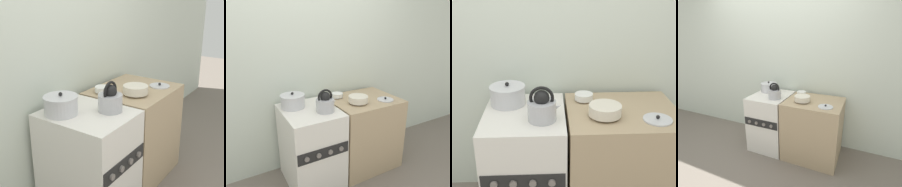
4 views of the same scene
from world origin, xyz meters
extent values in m
cube|color=silver|center=(0.00, 0.71, 1.25)|extent=(7.00, 0.06, 2.50)
cube|color=silver|center=(0.00, 0.32, 0.41)|extent=(0.53, 0.64, 0.82)
cube|color=black|center=(0.00, 0.00, 0.51)|extent=(0.51, 0.01, 0.11)
cylinder|color=slate|center=(-0.17, -0.01, 0.51)|extent=(0.04, 0.02, 0.04)
cylinder|color=slate|center=(-0.06, -0.01, 0.51)|extent=(0.04, 0.02, 0.04)
cylinder|color=slate|center=(0.06, -0.01, 0.51)|extent=(0.04, 0.02, 0.04)
cylinder|color=slate|center=(0.17, -0.01, 0.51)|extent=(0.04, 0.02, 0.04)
cube|color=tan|center=(0.65, 0.32, 0.41)|extent=(0.74, 0.63, 0.82)
cylinder|color=#B2B2B7|center=(0.12, 0.20, 0.88)|extent=(0.18, 0.18, 0.12)
sphere|color=black|center=(0.12, 0.20, 0.97)|extent=(0.10, 0.10, 0.10)
torus|color=black|center=(0.12, 0.20, 0.97)|extent=(0.15, 0.02, 0.15)
cone|color=#B2B2B7|center=(0.20, 0.20, 0.90)|extent=(0.09, 0.04, 0.07)
cylinder|color=silver|center=(-0.12, 0.46, 0.88)|extent=(0.24, 0.24, 0.12)
cylinder|color=silver|center=(-0.12, 0.46, 0.95)|extent=(0.24, 0.24, 0.01)
sphere|color=black|center=(-0.12, 0.46, 0.97)|extent=(0.03, 0.03, 0.03)
cylinder|color=beige|center=(0.52, 0.22, 0.83)|extent=(0.09, 0.09, 0.01)
cylinder|color=beige|center=(0.52, 0.22, 0.87)|extent=(0.21, 0.21, 0.07)
cylinder|color=white|center=(0.41, 0.48, 0.83)|extent=(0.06, 0.06, 0.01)
cylinder|color=white|center=(0.41, 0.48, 0.86)|extent=(0.13, 0.13, 0.04)
cylinder|color=silver|center=(0.83, 0.16, 0.83)|extent=(0.18, 0.18, 0.01)
sphere|color=black|center=(0.83, 0.16, 0.85)|extent=(0.02, 0.02, 0.02)
camera|label=1|loc=(-1.60, -0.98, 1.68)|focal=50.00mm
camera|label=2|loc=(-0.73, -1.55, 1.65)|focal=35.00mm
camera|label=3|loc=(0.17, -1.53, 1.71)|focal=50.00mm
camera|label=4|loc=(1.22, -1.80, 1.63)|focal=28.00mm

